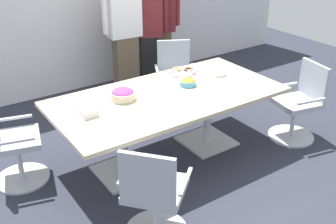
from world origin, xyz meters
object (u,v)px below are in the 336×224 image
Objects in this scene: office_chair_1 at (175,80)px; napkin_pile at (88,112)px; office_chair_2 at (11,146)px; person_standing_1 at (147,30)px; conference_table at (168,106)px; person_standing_0 at (125,30)px; snack_bowl_chips_orange at (188,82)px; office_chair_0 at (299,106)px; snack_bowl_candy_mix at (123,94)px; office_chair_3 at (154,198)px; donut_platter at (182,72)px; plate_stack at (218,74)px; person_standing_2 at (159,25)px.

office_chair_1 is 6.05× the size of napkin_pile.
person_standing_1 is (2.27, 1.14, 0.54)m from office_chair_2.
office_chair_2 is (-2.30, -0.49, 0.00)m from office_chair_1.
person_standing_1 is at bearing 65.23° from conference_table.
person_standing_0 is (-0.36, 0.68, 0.59)m from office_chair_1.
napkin_pile is (-1.19, -0.05, -0.00)m from snack_bowl_chips_orange.
office_chair_0 is 0.48× the size of person_standing_0.
person_standing_0 is 7.67× the size of snack_bowl_candy_mix.
person_standing_1 reaches higher than office_chair_3.
office_chair_1 reaches higher than donut_platter.
person_standing_1 is 7.31× the size of snack_bowl_candy_mix.
snack_bowl_candy_mix is 0.95m from donut_platter.
office_chair_0 is at bearing 144.20° from office_chair_1.
person_standing_1 is (0.33, -0.03, -0.05)m from person_standing_0.
napkin_pile is at bearing 178.43° from conference_table.
plate_stack is at bearing 119.42° from person_standing_1.
snack_bowl_candy_mix is 0.46m from napkin_pile.
office_chair_0 is 0.51× the size of person_standing_1.
person_standing_2 is (-0.48, 2.23, 0.55)m from office_chair_0.
conference_table is 0.36m from snack_bowl_chips_orange.
person_standing_0 is 0.34m from person_standing_1.
snack_bowl_candy_mix is at bearing -165.25° from donut_platter.
person_standing_0 is 1.05× the size of person_standing_1.
office_chair_2 reaches higher than plate_stack.
office_chair_3 is 1.25m from snack_bowl_candy_mix.
person_standing_2 is at bearing 66.49° from snack_bowl_chips_orange.
plate_stack is at bearing 61.38° from office_chair_0.
donut_platter is (-0.28, -1.23, -0.17)m from person_standing_1.
plate_stack is (1.59, 1.10, 0.36)m from office_chair_3.
snack_bowl_candy_mix is (-1.48, -1.58, -0.14)m from person_standing_2.
napkin_pile is (-0.44, -0.13, -0.02)m from snack_bowl_candy_mix.
snack_bowl_chips_orange is at bearing -5.83° from snack_bowl_candy_mix.
person_standing_0 reaches higher than donut_platter.
person_standing_2 reaches higher than conference_table.
snack_bowl_chips_orange is at bearing -116.86° from donut_platter.
conference_table is 1.83m from person_standing_1.
office_chair_2 reaches higher than conference_table.
office_chair_1 and office_chair_3 have the same top height.
person_standing_0 reaches higher than office_chair_0.
person_standing_2 is 5.65× the size of donut_platter.
person_standing_0 is (1.94, 1.16, 0.59)m from office_chair_2.
office_chair_2 is 0.51× the size of person_standing_1.
office_chair_0 is 1.00× the size of office_chair_2.
donut_platter is at bearing 61.61° from office_chair_0.
person_standing_2 is at bearing 41.85° from napkin_pile.
office_chair_2 is at bearing 167.18° from snack_bowl_chips_orange.
snack_bowl_candy_mix is at bearing 178.95° from plate_stack.
donut_platter is (0.47, 0.40, 0.15)m from conference_table.
person_standing_2 reaches higher than office_chair_1.
donut_platter is (0.16, 0.32, -0.02)m from snack_bowl_chips_orange.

